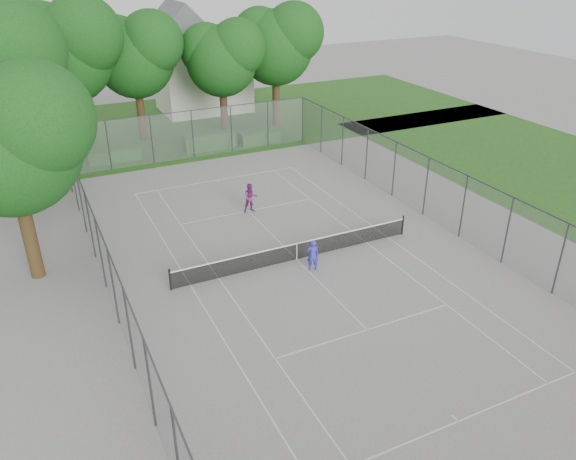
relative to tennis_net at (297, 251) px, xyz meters
name	(u,v)px	position (x,y,z in m)	size (l,w,h in m)	color
ground	(297,260)	(0.00, 0.00, -0.51)	(120.00, 120.00, 0.00)	slate
grass_far	(164,126)	(0.00, 26.00, -0.51)	(60.00, 20.00, 0.00)	#1E4915
court_markings	(297,259)	(0.00, 0.00, -0.50)	(11.03, 23.83, 0.01)	silver
tennis_net	(297,251)	(0.00, 0.00, 0.00)	(12.87, 0.10, 1.10)	black
perimeter_fence	(297,227)	(0.00, 0.00, 1.30)	(18.08, 34.08, 3.52)	#38383D
tree_far_left	(64,47)	(-7.39, 21.56, 7.25)	(7.86, 7.18, 11.30)	#352413
tree_far_midleft	(135,52)	(-2.26, 23.04, 6.33)	(6.93, 6.33, 9.96)	#352413
tree_far_midright	(222,55)	(4.20, 21.60, 5.82)	(6.41, 5.85, 9.21)	#352413
tree_far_right	(277,41)	(9.16, 22.10, 6.49)	(7.09, 6.47, 10.19)	#352413
tree_side_front	(8,134)	(-11.64, 3.89, 6.42)	(7.02, 6.41, 10.09)	#352413
hedge_left	(114,155)	(-5.49, 18.68, -0.05)	(3.67, 1.10, 0.92)	#1D4C18
hedge_mid	(209,141)	(1.62, 18.25, 0.11)	(3.96, 1.13, 1.24)	#1D4C18
hedge_right	(259,137)	(5.64, 17.93, -0.03)	(3.19, 1.17, 0.96)	#1D4C18
house	(202,68)	(4.97, 29.68, 3.44)	(7.89, 6.11, 9.82)	beige
girl_player	(313,255)	(0.25, -1.20, 0.29)	(0.58, 0.38, 1.60)	#3130B6
woman_player	(251,198)	(0.12, 6.27, 0.36)	(0.85, 0.66, 1.74)	#72266C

